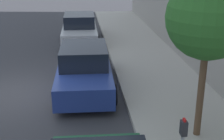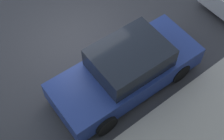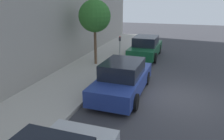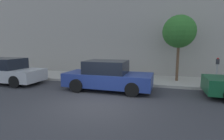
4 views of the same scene
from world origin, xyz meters
The scene contains 6 objects.
ground_plane centered at (0.00, 0.00, 0.00)m, with size 60.00×60.00×0.00m, color #38383D.
sidewalk centered at (5.06, 0.00, 0.07)m, with size 3.12×32.00×0.15m.
parked_sedan_nearest centered at (2.35, -6.58, 0.72)m, with size 1.93×4.55×1.54m.
parked_sedan_second centered at (2.25, 0.24, 0.72)m, with size 1.92×4.55×1.54m.
parking_meter_near centered at (3.95, -5.25, 1.08)m, with size 0.11×0.15×1.52m.
street_tree centered at (5.01, -3.37, 3.12)m, with size 1.94×1.94×3.95m.
Camera 3 is at (-0.06, 9.11, 4.13)m, focal length 35.00 mm.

